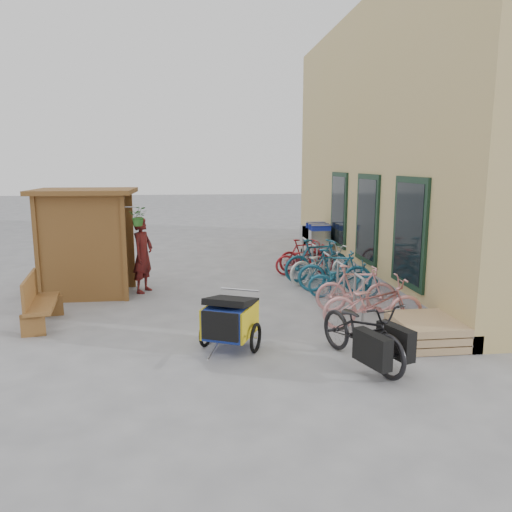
{
  "coord_description": "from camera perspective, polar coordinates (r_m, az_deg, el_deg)",
  "views": [
    {
      "loc": [
        -0.76,
        -8.93,
        2.95
      ],
      "look_at": [
        0.5,
        1.5,
        1.0
      ],
      "focal_mm": 35.0,
      "sensor_mm": 36.0,
      "label": 1
    }
  ],
  "objects": [
    {
      "name": "child_trailer",
      "position": [
        8.07,
        -2.97,
        -7.13
      ],
      "size": [
        1.04,
        1.56,
        0.92
      ],
      "rotation": [
        0.0,
        0.0,
        -0.43
      ],
      "color": "#1B2F97",
      "rests_on": "ground"
    },
    {
      "name": "pallet_stack",
      "position": [
        8.86,
        18.83,
        -8.1
      ],
      "size": [
        1.0,
        1.2,
        0.4
      ],
      "color": "tan",
      "rests_on": "ground"
    },
    {
      "name": "building",
      "position": [
        15.28,
        21.95,
        11.81
      ],
      "size": [
        6.07,
        13.0,
        7.0
      ],
      "color": "tan",
      "rests_on": "ground"
    },
    {
      "name": "bike_3",
      "position": [
        11.62,
        8.99,
        -1.72
      ],
      "size": [
        1.77,
        0.94,
        1.03
      ],
      "primitive_type": "imported",
      "rotation": [
        0.0,
        0.0,
        1.29
      ],
      "color": "#1B556F",
      "rests_on": "ground"
    },
    {
      "name": "person_kiosk",
      "position": [
        11.79,
        -12.81,
        0.14
      ],
      "size": [
        0.65,
        0.76,
        1.76
      ],
      "primitive_type": "imported",
      "rotation": [
        0.0,
        0.0,
        1.15
      ],
      "color": "maroon",
      "rests_on": "ground"
    },
    {
      "name": "bike_5",
      "position": [
        12.75,
        7.01,
        -0.45
      ],
      "size": [
        1.88,
        0.91,
        1.09
      ],
      "primitive_type": "imported",
      "rotation": [
        0.0,
        0.0,
        1.8
      ],
      "color": "#1B556F",
      "rests_on": "ground"
    },
    {
      "name": "bike_6",
      "position": [
        13.46,
        5.6,
        -0.35
      ],
      "size": [
        1.66,
        0.67,
        0.85
      ],
      "primitive_type": "imported",
      "rotation": [
        0.0,
        0.0,
        1.64
      ],
      "color": "maroon",
      "rests_on": "ground"
    },
    {
      "name": "shopping_carts",
      "position": [
        16.09,
        6.7,
        2.27
      ],
      "size": [
        0.64,
        1.76,
        1.14
      ],
      "color": "silver",
      "rests_on": "ground"
    },
    {
      "name": "bike_4",
      "position": [
        12.51,
        7.53,
        -0.95
      ],
      "size": [
        1.95,
        1.22,
        0.97
      ],
      "primitive_type": "imported",
      "rotation": [
        0.0,
        0.0,
        1.91
      ],
      "color": "silver",
      "rests_on": "ground"
    },
    {
      "name": "bike_7",
      "position": [
        13.93,
        5.46,
        0.13
      ],
      "size": [
        1.56,
        0.82,
        0.9
      ],
      "primitive_type": "imported",
      "rotation": [
        0.0,
        0.0,
        1.85
      ],
      "color": "maroon",
      "rests_on": "ground"
    },
    {
      "name": "bike_rack",
      "position": [
        11.99,
        8.05,
        -1.3
      ],
      "size": [
        0.05,
        5.35,
        0.86
      ],
      "color": "#A5A8AD",
      "rests_on": "ground"
    },
    {
      "name": "cargo_bike",
      "position": [
        7.63,
        12.19,
        -8.46
      ],
      "size": [
        1.26,
        2.04,
        1.01
      ],
      "rotation": [
        0.0,
        0.0,
        0.33
      ],
      "color": "black",
      "rests_on": "ground"
    },
    {
      "name": "bike_0",
      "position": [
        9.24,
        13.22,
        -5.26
      ],
      "size": [
        1.86,
        0.7,
        0.97
      ],
      "primitive_type": "imported",
      "rotation": [
        0.0,
        0.0,
        1.54
      ],
      "color": "#DA8D8D",
      "rests_on": "ground"
    },
    {
      "name": "bike_1",
      "position": [
        10.17,
        11.4,
        -3.71
      ],
      "size": [
        1.67,
        0.71,
        0.97
      ],
      "primitive_type": "imported",
      "rotation": [
        0.0,
        0.0,
        1.41
      ],
      "color": "#DA8D8D",
      "rests_on": "ground"
    },
    {
      "name": "kiosk",
      "position": [
        11.76,
        -19.22,
        3.1
      ],
      "size": [
        2.49,
        1.65,
        2.4
      ],
      "color": "brown",
      "rests_on": "ground"
    },
    {
      "name": "ground",
      "position": [
        9.44,
        -1.94,
        -7.71
      ],
      "size": [
        80.0,
        80.0,
        0.0
      ],
      "primitive_type": "plane",
      "color": "#9A9A9D"
    },
    {
      "name": "bike_2",
      "position": [
        11.24,
        10.0,
        -2.69
      ],
      "size": [
        1.65,
        0.81,
        0.83
      ],
      "primitive_type": "imported",
      "rotation": [
        0.0,
        0.0,
        1.4
      ],
      "color": "#1B556F",
      "rests_on": "ground"
    },
    {
      "name": "bench",
      "position": [
        10.0,
        -23.68,
        -4.66
      ],
      "size": [
        0.67,
        1.55,
        0.95
      ],
      "rotation": [
        0.0,
        0.0,
        0.15
      ],
      "color": "brown",
      "rests_on": "ground"
    }
  ]
}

